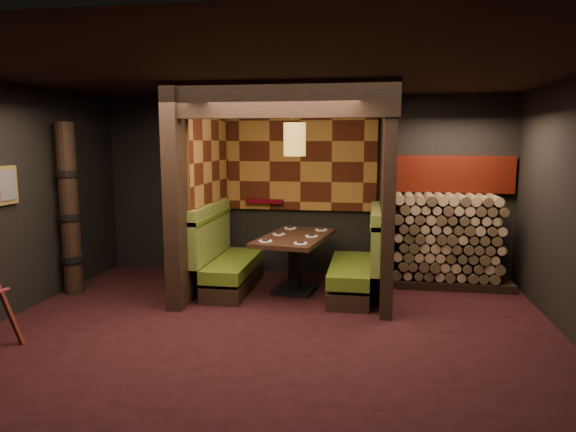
# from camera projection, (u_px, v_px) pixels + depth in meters

# --- Properties ---
(floor) EXTENTS (6.50, 5.50, 0.02)m
(floor) POSITION_uv_depth(u_px,v_px,m) (269.00, 335.00, 5.75)
(floor) COLOR black
(floor) RESTS_ON ground
(ceiling) EXTENTS (6.50, 5.50, 0.02)m
(ceiling) POSITION_uv_depth(u_px,v_px,m) (268.00, 71.00, 5.33)
(ceiling) COLOR black
(ceiling) RESTS_ON ground
(wall_back) EXTENTS (6.50, 0.02, 2.85)m
(wall_back) POSITION_uv_depth(u_px,v_px,m) (303.00, 186.00, 8.23)
(wall_back) COLOR black
(wall_back) RESTS_ON ground
(wall_front) EXTENTS (6.50, 0.02, 2.85)m
(wall_front) POSITION_uv_depth(u_px,v_px,m) (171.00, 272.00, 2.84)
(wall_front) COLOR black
(wall_front) RESTS_ON ground
(partition_left) EXTENTS (0.20, 2.20, 2.85)m
(partition_left) POSITION_uv_depth(u_px,v_px,m) (199.00, 191.00, 7.36)
(partition_left) COLOR black
(partition_left) RESTS_ON floor
(partition_right) EXTENTS (0.15, 2.10, 2.85)m
(partition_right) POSITION_uv_depth(u_px,v_px,m) (387.00, 194.00, 6.99)
(partition_right) COLOR black
(partition_right) RESTS_ON floor
(header_beam) EXTENTS (2.85, 0.18, 0.44)m
(header_beam) POSITION_uv_depth(u_px,v_px,m) (278.00, 99.00, 6.05)
(header_beam) COLOR black
(header_beam) RESTS_ON partition_left
(tapa_back_panel) EXTENTS (2.40, 0.06, 1.55)m
(tapa_back_panel) POSITION_uv_depth(u_px,v_px,m) (301.00, 161.00, 8.13)
(tapa_back_panel) COLOR #8E5C24
(tapa_back_panel) RESTS_ON wall_back
(tapa_side_panel) EXTENTS (0.04, 1.85, 1.45)m
(tapa_side_panel) POSITION_uv_depth(u_px,v_px,m) (210.00, 161.00, 7.45)
(tapa_side_panel) COLOR #8E5C24
(tapa_side_panel) RESTS_ON partition_left
(lacquer_shelf) EXTENTS (0.60, 0.12, 0.07)m
(lacquer_shelf) POSITION_uv_depth(u_px,v_px,m) (265.00, 201.00, 8.25)
(lacquer_shelf) COLOR #50040E
(lacquer_shelf) RESTS_ON wall_back
(booth_bench_left) EXTENTS (0.68, 1.60, 1.14)m
(booth_bench_left) POSITION_uv_depth(u_px,v_px,m) (227.00, 262.00, 7.45)
(booth_bench_left) COLOR black
(booth_bench_left) RESTS_ON floor
(booth_bench_right) EXTENTS (0.68, 1.60, 1.14)m
(booth_bench_right) POSITION_uv_depth(u_px,v_px,m) (358.00, 267.00, 7.15)
(booth_bench_right) COLOR black
(booth_bench_right) RESTS_ON floor
(dining_table) EXTENTS (1.08, 1.66, 0.82)m
(dining_table) POSITION_uv_depth(u_px,v_px,m) (295.00, 252.00, 7.28)
(dining_table) COLOR black
(dining_table) RESTS_ON floor
(place_settings) EXTENTS (0.83, 1.31, 0.03)m
(place_settings) POSITION_uv_depth(u_px,v_px,m) (295.00, 235.00, 7.25)
(place_settings) COLOR white
(place_settings) RESTS_ON dining_table
(pendant_lamp) EXTENTS (0.30, 0.30, 0.91)m
(pendant_lamp) POSITION_uv_depth(u_px,v_px,m) (295.00, 139.00, 7.00)
(pendant_lamp) COLOR #A57730
(pendant_lamp) RESTS_ON ceiling
(framed_picture) EXTENTS (0.05, 0.36, 0.46)m
(framed_picture) POSITION_uv_depth(u_px,v_px,m) (6.00, 185.00, 6.11)
(framed_picture) COLOR olive
(framed_picture) RESTS_ON wall_left
(totem_column) EXTENTS (0.31, 0.31, 2.40)m
(totem_column) POSITION_uv_depth(u_px,v_px,m) (69.00, 210.00, 7.13)
(totem_column) COLOR black
(totem_column) RESTS_ON floor
(firewood_stack) EXTENTS (1.73, 0.70, 1.36)m
(firewood_stack) POSITION_uv_depth(u_px,v_px,m) (452.00, 241.00, 7.58)
(firewood_stack) COLOR black
(firewood_stack) RESTS_ON floor
(mosaic_header) EXTENTS (1.83, 0.10, 0.56)m
(mosaic_header) POSITION_uv_depth(u_px,v_px,m) (451.00, 174.00, 7.76)
(mosaic_header) COLOR maroon
(mosaic_header) RESTS_ON wall_back
(bay_front_post) EXTENTS (0.08, 0.08, 2.85)m
(bay_front_post) POSITION_uv_depth(u_px,v_px,m) (393.00, 192.00, 7.23)
(bay_front_post) COLOR black
(bay_front_post) RESTS_ON floor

